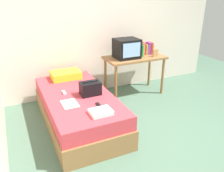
{
  "coord_description": "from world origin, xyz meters",
  "views": [
    {
      "loc": [
        -1.76,
        -2.32,
        2.0
      ],
      "look_at": [
        -0.26,
        0.91,
        0.51
      ],
      "focal_mm": 37.62,
      "sensor_mm": 36.0,
      "label": 1
    }
  ],
  "objects_px": {
    "pillow": "(66,75)",
    "magazine": "(70,104)",
    "book_row": "(147,48)",
    "bed": "(78,109)",
    "remote_dark": "(99,105)",
    "picture_frame": "(155,53)",
    "desk": "(135,62)",
    "folded_towel": "(101,112)",
    "handbag": "(90,88)",
    "tv": "(127,48)",
    "water_bottle": "(143,51)",
    "remote_silver": "(64,93)"
  },
  "relations": [
    {
      "from": "desk",
      "to": "remote_silver",
      "type": "height_order",
      "value": "desk"
    },
    {
      "from": "bed",
      "to": "picture_frame",
      "type": "relative_size",
      "value": 14.29
    },
    {
      "from": "bed",
      "to": "book_row",
      "type": "xyz_separation_m",
      "value": [
        1.68,
        0.72,
        0.64
      ]
    },
    {
      "from": "picture_frame",
      "to": "tv",
      "type": "bearing_deg",
      "value": 164.09
    },
    {
      "from": "bed",
      "to": "handbag",
      "type": "height_order",
      "value": "handbag"
    },
    {
      "from": "tv",
      "to": "handbag",
      "type": "height_order",
      "value": "tv"
    },
    {
      "from": "desk",
      "to": "magazine",
      "type": "distance_m",
      "value": 1.81
    },
    {
      "from": "tv",
      "to": "handbag",
      "type": "bearing_deg",
      "value": -143.85
    },
    {
      "from": "tv",
      "to": "magazine",
      "type": "distance_m",
      "value": 1.71
    },
    {
      "from": "picture_frame",
      "to": "remote_silver",
      "type": "xyz_separation_m",
      "value": [
        -1.91,
        -0.36,
        -0.33
      ]
    },
    {
      "from": "book_row",
      "to": "magazine",
      "type": "distance_m",
      "value": 2.15
    },
    {
      "from": "water_bottle",
      "to": "magazine",
      "type": "bearing_deg",
      "value": -153.09
    },
    {
      "from": "desk",
      "to": "magazine",
      "type": "height_order",
      "value": "desk"
    },
    {
      "from": "bed",
      "to": "remote_dark",
      "type": "xyz_separation_m",
      "value": [
        0.15,
        -0.5,
        0.27
      ]
    },
    {
      "from": "picture_frame",
      "to": "remote_dark",
      "type": "xyz_separation_m",
      "value": [
        -1.58,
        -0.98,
        -0.33
      ]
    },
    {
      "from": "pillow",
      "to": "magazine",
      "type": "height_order",
      "value": "pillow"
    },
    {
      "from": "picture_frame",
      "to": "magazine",
      "type": "xyz_separation_m",
      "value": [
        -1.92,
        -0.75,
        -0.33
      ]
    },
    {
      "from": "magazine",
      "to": "picture_frame",
      "type": "bearing_deg",
      "value": 21.43
    },
    {
      "from": "book_row",
      "to": "picture_frame",
      "type": "xyz_separation_m",
      "value": [
        0.05,
        -0.23,
        -0.04
      ]
    },
    {
      "from": "book_row",
      "to": "magazine",
      "type": "xyz_separation_m",
      "value": [
        -1.87,
        -0.99,
        -0.38
      ]
    },
    {
      "from": "bed",
      "to": "desk",
      "type": "distance_m",
      "value": 1.57
    },
    {
      "from": "desk",
      "to": "folded_towel",
      "type": "distance_m",
      "value": 1.86
    },
    {
      "from": "remote_dark",
      "to": "bed",
      "type": "bearing_deg",
      "value": 107.23
    },
    {
      "from": "book_row",
      "to": "picture_frame",
      "type": "height_order",
      "value": "book_row"
    },
    {
      "from": "pillow",
      "to": "handbag",
      "type": "bearing_deg",
      "value": -79.35
    },
    {
      "from": "water_bottle",
      "to": "magazine",
      "type": "distance_m",
      "value": 1.94
    },
    {
      "from": "remote_dark",
      "to": "handbag",
      "type": "bearing_deg",
      "value": 86.38
    },
    {
      "from": "bed",
      "to": "water_bottle",
      "type": "distance_m",
      "value": 1.74
    },
    {
      "from": "book_row",
      "to": "folded_towel",
      "type": "height_order",
      "value": "book_row"
    },
    {
      "from": "desk",
      "to": "water_bottle",
      "type": "relative_size",
      "value": 5.15
    },
    {
      "from": "tv",
      "to": "remote_dark",
      "type": "distance_m",
      "value": 1.59
    },
    {
      "from": "pillow",
      "to": "remote_dark",
      "type": "relative_size",
      "value": 3.24
    },
    {
      "from": "desk",
      "to": "folded_towel",
      "type": "relative_size",
      "value": 4.14
    },
    {
      "from": "tv",
      "to": "folded_towel",
      "type": "distance_m",
      "value": 1.78
    },
    {
      "from": "bed",
      "to": "remote_dark",
      "type": "relative_size",
      "value": 12.82
    },
    {
      "from": "water_bottle",
      "to": "picture_frame",
      "type": "bearing_deg",
      "value": -24.74
    },
    {
      "from": "handbag",
      "to": "folded_towel",
      "type": "bearing_deg",
      "value": -97.75
    },
    {
      "from": "handbag",
      "to": "remote_silver",
      "type": "bearing_deg",
      "value": 148.79
    },
    {
      "from": "tv",
      "to": "book_row",
      "type": "relative_size",
      "value": 1.75
    },
    {
      "from": "remote_dark",
      "to": "magazine",
      "type": "bearing_deg",
      "value": 146.86
    },
    {
      "from": "remote_dark",
      "to": "water_bottle",
      "type": "bearing_deg",
      "value": 38.86
    },
    {
      "from": "tv",
      "to": "pillow",
      "type": "relative_size",
      "value": 0.87
    },
    {
      "from": "picture_frame",
      "to": "remote_dark",
      "type": "bearing_deg",
      "value": -148.11
    },
    {
      "from": "pillow",
      "to": "picture_frame",
      "type": "bearing_deg",
      "value": -8.8
    },
    {
      "from": "handbag",
      "to": "magazine",
      "type": "distance_m",
      "value": 0.42
    },
    {
      "from": "remote_silver",
      "to": "desk",
      "type": "bearing_deg",
      "value": 18.67
    },
    {
      "from": "desk",
      "to": "folded_towel",
      "type": "height_order",
      "value": "desk"
    },
    {
      "from": "pillow",
      "to": "folded_towel",
      "type": "distance_m",
      "value": 1.46
    },
    {
      "from": "picture_frame",
      "to": "magazine",
      "type": "bearing_deg",
      "value": -158.57
    },
    {
      "from": "bed",
      "to": "pillow",
      "type": "distance_m",
      "value": 0.81
    }
  ]
}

